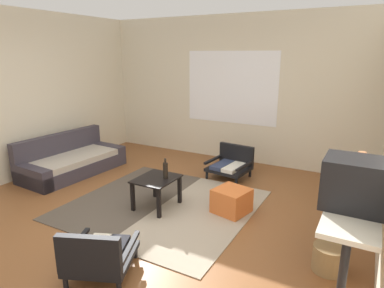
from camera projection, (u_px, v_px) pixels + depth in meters
ground_plane at (133, 224)px, 4.06m from camera, size 7.80×7.80×0.00m
far_wall_with_window at (232, 89)px, 6.29m from camera, size 5.60×0.13×2.70m
side_wall_left at (7, 97)px, 5.20m from camera, size 0.12×6.60×2.70m
area_rug at (163, 205)px, 4.56m from camera, size 2.36×2.29×0.01m
couch at (71, 161)px, 5.76m from camera, size 0.90×1.78×0.66m
coffee_table at (157, 184)px, 4.42m from camera, size 0.49×0.58×0.42m
armchair_by_window at (231, 163)px, 5.57m from camera, size 0.69×0.64×0.51m
armchair_striped_foreground at (99, 255)px, 3.03m from camera, size 0.76×0.78×0.54m
ottoman_orange at (232, 201)px, 4.31m from camera, size 0.49×0.49×0.32m
console_shelf at (354, 204)px, 2.93m from camera, size 0.41×1.66×0.81m
crt_television at (356, 183)px, 2.63m from camera, size 0.50×0.40×0.40m
clay_vase at (360, 170)px, 3.21m from camera, size 0.19×0.19×0.29m
glass_bottle at (165, 170)px, 4.35m from camera, size 0.06×0.06×0.27m
wicker_basket at (329, 258)px, 3.16m from camera, size 0.30×0.30×0.26m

